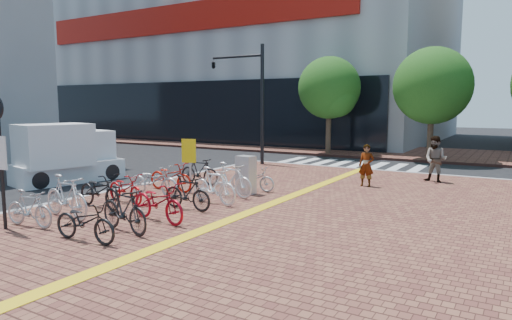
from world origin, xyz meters
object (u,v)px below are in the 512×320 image
Objects in this scene: bike_6 at (199,171)px; pedestrian_a at (366,165)px; bike_2 at (100,190)px; bike_8 at (124,210)px; bike_0 at (29,209)px; bike_3 at (125,188)px; bike_9 at (158,202)px; bike_5 at (171,176)px; bike_10 at (187,193)px; bike_12 at (230,180)px; bike_1 at (66,197)px; pedestrian_b at (436,159)px; bike_7 at (85,221)px; box_truck at (66,155)px; utility_box at (246,175)px; bike_11 at (214,186)px; yellow_sign at (189,156)px; bike_13 at (253,179)px; bike_4 at (154,181)px; traffic_light_pole at (239,83)px.

bike_6 is 1.10× the size of pedestrian_a.
bike_2 is 2.97m from bike_8.
bike_3 is at bearing -5.66° from bike_0.
bike_2 is (-0.19, 2.35, 0.06)m from bike_0.
bike_2 is 1.00× the size of bike_9.
bike_5 reaches higher than bike_10.
bike_12 reaches higher than bike_5.
bike_1 is 13.42m from pedestrian_b.
bike_5 reaches higher than bike_7.
box_truck is at bearing 69.86° from bike_2.
utility_box reaches higher than bike_1.
bike_11 reaches higher than bike_3.
bike_12 is 1.20× the size of pedestrian_a.
bike_2 is at bearing -104.95° from yellow_sign.
bike_10 is at bearing -93.19° from utility_box.
bike_5 is at bearing 176.03° from bike_6.
box_truck is (-5.63, -1.64, 0.47)m from bike_6.
bike_12 is (2.22, 2.47, 0.10)m from bike_3.
pedestrian_b is (2.04, 2.30, 0.12)m from pedestrian_a.
bike_6 is 1.03× the size of bike_10.
bike_8 is 1.41× the size of utility_box.
bike_8 is at bearing 171.61° from bike_13.
utility_box is (2.39, 3.21, 0.18)m from bike_3.
bike_3 is 0.94× the size of bike_12.
pedestrian_a is (5.66, 4.41, 0.28)m from bike_5.
bike_9 is 4.35m from utility_box.
yellow_sign is at bearing 104.60° from bike_12.
bike_12 is 1.71m from yellow_sign.
yellow_sign reaches higher than bike_4.
bike_9 is (0.00, 1.18, -0.02)m from bike_8.
bike_5 is 2.90m from bike_13.
box_truck is at bearing 76.56° from bike_4.
bike_10 is 2.94m from utility_box.
bike_4 is at bearing -8.84° from box_truck.
pedestrian_a is at bearing -27.92° from bike_3.
bike_5 is (-0.20, 5.48, 0.04)m from bike_0.
box_truck is (-5.70, 2.15, 0.52)m from bike_3.
bike_3 is 2.28m from bike_5.
bike_6 is at bearing -0.92° from bike_5.
bike_4 reaches higher than bike_13.
pedestrian_b is at bearing 47.24° from pedestrian_a.
bike_9 is at bearing -66.84° from traffic_light_pole.
bike_1 reaches higher than bike_7.
pedestrian_b is 14.90m from box_truck.
bike_3 is at bearing -1.84° from bike_2.
traffic_light_pole reaches higher than utility_box.
bike_11 is (2.37, 3.46, -0.02)m from bike_1.
bike_10 is at bearing -127.40° from bike_5.
bike_13 is (2.30, 5.87, -0.16)m from bike_1.
bike_0 is 5.59m from yellow_sign.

